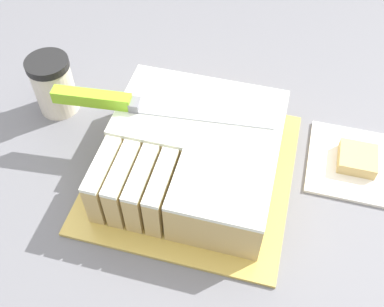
{
  "coord_description": "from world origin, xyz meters",
  "views": [
    {
      "loc": [
        0.13,
        -0.52,
        1.56
      ],
      "look_at": [
        0.01,
        -0.09,
        1.0
      ],
      "focal_mm": 42.0,
      "sensor_mm": 36.0,
      "label": 1
    }
  ],
  "objects": [
    {
      "name": "countertop",
      "position": [
        0.0,
        0.0,
        0.48
      ],
      "size": [
        1.4,
        1.1,
        0.95
      ],
      "color": "slate",
      "rests_on": "ground_plane"
    },
    {
      "name": "paper_napkin",
      "position": [
        0.28,
        -0.0,
        0.96
      ],
      "size": [
        0.16,
        0.16,
        0.01
      ],
      "color": "white",
      "rests_on": "countertop"
    },
    {
      "name": "cake",
      "position": [
        0.01,
        -0.08,
        1.0
      ],
      "size": [
        0.27,
        0.27,
        0.09
      ],
      "color": "tan",
      "rests_on": "cake_board"
    },
    {
      "name": "brownie",
      "position": [
        0.28,
        -0.0,
        0.97
      ],
      "size": [
        0.06,
        0.06,
        0.02
      ],
      "color": "tan",
      "rests_on": "paper_napkin"
    },
    {
      "name": "knife",
      "position": [
        -0.12,
        -0.06,
        1.06
      ],
      "size": [
        0.36,
        0.06,
        0.02
      ],
      "rotation": [
        0.0,
        0.0,
        0.09
      ],
      "color": "silver",
      "rests_on": "cake"
    },
    {
      "name": "cake_board",
      "position": [
        0.01,
        -0.09,
        0.96
      ],
      "size": [
        0.33,
        0.34,
        0.01
      ],
      "color": "gold",
      "rests_on": "countertop"
    },
    {
      "name": "coffee_cup",
      "position": [
        -0.27,
        -0.0,
        1.01
      ],
      "size": [
        0.08,
        0.08,
        0.11
      ],
      "color": "beige",
      "rests_on": "countertop"
    }
  ]
}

